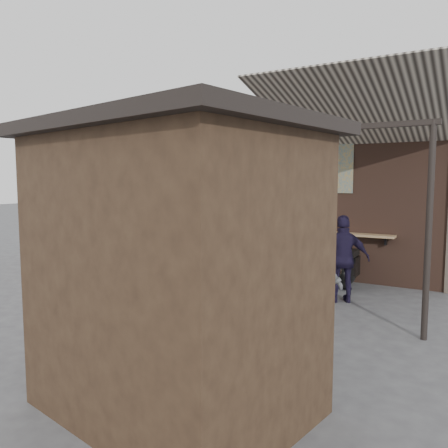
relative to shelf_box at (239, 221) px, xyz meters
The scene contains 35 objects.
ground 2.64m from the shelf_box, 97.27° to the right, with size 70.00×70.00×0.00m, color #474749.
brick_wall 0.89m from the shelf_box, 126.25° to the left, with size 10.00×0.40×4.00m, color brown.
pier_left 5.56m from the shelf_box, behind, with size 0.50×0.50×4.00m, color #4C4238.
eating_counter 0.34m from the shelf_box, behind, with size 8.00×0.32×0.05m, color #9E7A51.
shelf_box is the anchor object (origin of this frame).
tapestry_redgold 4.27m from the shelf_box, behind, with size 1.50×0.02×2.00m, color maroon.
tapestry_sun 2.65m from the shelf_box, behind, with size 1.50×0.02×2.00m, color #BD2D0B.
tapestry_orange 1.75m from the shelf_box, 87.86° to the left, with size 1.50×0.02×2.00m, color red.
tapestry_multi 2.66m from the shelf_box, ahead, with size 1.50×0.02×2.00m, color #296799.
hang_rail 2.74m from the shelf_box, 149.90° to the left, with size 0.06×0.06×9.50m, color black.
scooter_stool_0 3.13m from the shelf_box, behind, with size 0.34×0.76×0.72m, color #11590C, non-canonical shape.
scooter_stool_1 2.53m from the shelf_box, behind, with size 0.39×0.87×0.83m, color #9B350E, non-canonical shape.
scooter_stool_2 1.96m from the shelf_box, behind, with size 0.39×0.87×0.83m, color #120D97, non-canonical shape.
scooter_stool_3 1.52m from the shelf_box, 167.20° to the right, with size 0.33×0.74×0.70m, color navy, non-canonical shape.
scooter_stool_4 1.10m from the shelf_box, 149.88° to the right, with size 0.38×0.85×0.81m, color #13164A, non-canonical shape.
scooter_stool_5 0.90m from the shelf_box, 94.14° to the right, with size 0.40×0.89×0.85m, color #9E0C0C, non-canonical shape.
scooter_stool_6 1.08m from the shelf_box, 28.86° to the right, with size 0.35×0.77×0.74m, color maroon, non-canonical shape.
scooter_stool_7 1.44m from the shelf_box, 13.48° to the right, with size 0.36×0.81×0.77m, color #186355, non-canonical shape.
scooter_stool_8 1.92m from the shelf_box, ahead, with size 0.40×0.89×0.84m, color navy, non-canonical shape.
scooter_stool_9 2.43m from the shelf_box, ahead, with size 0.39×0.88×0.83m, color #105015, non-canonical shape.
scooter_stool_10 2.99m from the shelf_box, ahead, with size 0.37×0.83×0.79m, color black, non-canonical shape.
diner_left 3.11m from the shelf_box, behind, with size 0.61×0.40×1.68m, color #9EBBE6.
diner_right 3.31m from the shelf_box, behind, with size 0.73×0.57×1.50m, color #2B2123.
shopper_navy 3.44m from the shelf_box, 26.59° to the right, with size 0.96×0.40×1.64m, color #1C1531.
shopper_grey 4.16m from the shelf_box, 46.72° to the right, with size 1.21×0.69×1.87m, color #4D4E51.
shopper_tan 3.12m from the shelf_box, 31.34° to the right, with size 0.80×0.52×1.64m, color #8B6E58.
market_stall 6.78m from the shelf_box, 66.80° to the right, with size 2.49×1.87×2.70m, color black.
stall_roof 6.94m from the shelf_box, 66.80° to the right, with size 2.79×2.15×0.12m, color black.
stall_sign 6.04m from the shelf_box, 61.76° to the right, with size 1.20×0.04×0.50m, color gold.
stall_shelf 6.00m from the shelf_box, 61.76° to the right, with size 2.07×0.10×0.06m, color #473321.
awning_canvas 4.18m from the shelf_box, 23.59° to the right, with size 3.20×3.40×0.03m, color beige.
awning_ledger 4.19m from the shelf_box, ahead, with size 3.30×0.08×0.12m, color #33261C.
awning_header 4.69m from the shelf_box, 42.12° to the right, with size 3.00×0.08×0.08m, color black.
awning_post_left 3.43m from the shelf_box, 58.08° to the right, with size 0.09×0.09×3.10m, color black.
awning_post_right 5.45m from the shelf_box, 32.19° to the right, with size 0.09×0.09×3.10m, color black.
Camera 1 is at (5.52, -7.30, 2.28)m, focal length 35.00 mm.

